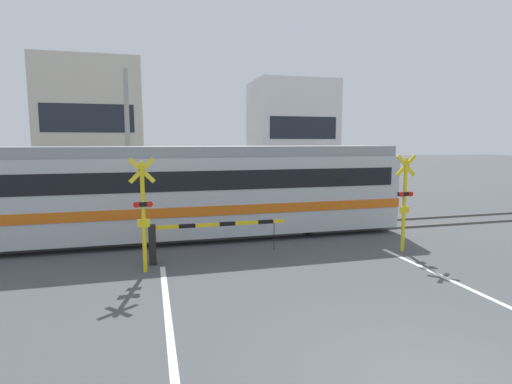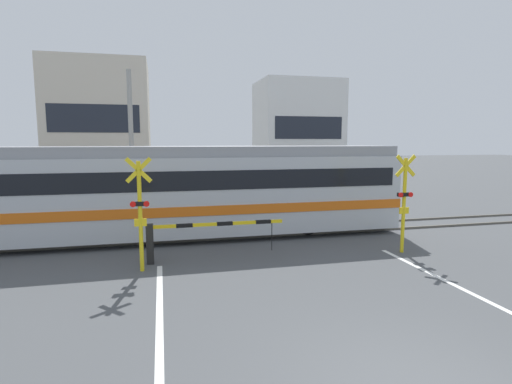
{
  "view_description": "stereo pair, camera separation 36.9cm",
  "coord_description": "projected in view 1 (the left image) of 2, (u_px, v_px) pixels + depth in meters",
  "views": [
    {
      "loc": [
        -3.69,
        -4.19,
        3.44
      ],
      "look_at": [
        0.0,
        9.67,
        1.6
      ],
      "focal_mm": 28.0,
      "sensor_mm": 36.0,
      "label": 1
    },
    {
      "loc": [
        -3.33,
        -4.28,
        3.44
      ],
      "look_at": [
        0.0,
        9.67,
        1.6
      ],
      "focal_mm": 28.0,
      "sensor_mm": 36.0,
      "label": 2
    }
  ],
  "objects": [
    {
      "name": "crossing_signal_right",
      "position": [
        405.0,
        199.0,
        12.33
      ],
      "size": [
        0.68,
        0.15,
        3.03
      ],
      "color": "yellow",
      "rests_on": "ground_plane"
    },
    {
      "name": "road_stripe_left",
      "position": [
        175.0,
        378.0,
        5.82
      ],
      "size": [
        0.14,
        10.72,
        0.01
      ],
      "color": "white",
      "rests_on": "ground_plane"
    },
    {
      "name": "pedestrian",
      "position": [
        204.0,
        189.0,
        21.2
      ],
      "size": [
        0.38,
        0.22,
        1.59
      ],
      "color": "brown",
      "rests_on": "ground_plane"
    },
    {
      "name": "building_left_of_street",
      "position": [
        94.0,
        127.0,
        27.32
      ],
      "size": [
        6.58,
        5.09,
        8.82
      ],
      "color": "beige",
      "rests_on": "ground_plane"
    },
    {
      "name": "rail_track_near",
      "position": [
        259.0,
        236.0,
        14.3
      ],
      "size": [
        50.0,
        0.1,
        0.08
      ],
      "color": "#5B564C",
      "rests_on": "ground_plane"
    },
    {
      "name": "crossing_barrier_far",
      "position": [
        294.0,
        198.0,
        18.37
      ],
      "size": [
        3.96,
        0.2,
        1.13
      ],
      "color": "black",
      "rests_on": "ground_plane"
    },
    {
      "name": "utility_pole_streetside",
      "position": [
        128.0,
        143.0,
        18.57
      ],
      "size": [
        0.22,
        0.22,
        6.71
      ],
      "color": "gray",
      "rests_on": "ground_plane"
    },
    {
      "name": "building_right_of_street",
      "position": [
        291.0,
        134.0,
        31.05
      ],
      "size": [
        6.01,
        5.09,
        7.96
      ],
      "color": "white",
      "rests_on": "ground_plane"
    },
    {
      "name": "rail_track_far",
      "position": [
        249.0,
        228.0,
        15.67
      ],
      "size": [
        50.0,
        0.1,
        0.08
      ],
      "color": "#5B564C",
      "rests_on": "ground_plane"
    },
    {
      "name": "crossing_signal_left",
      "position": [
        143.0,
        210.0,
        10.34
      ],
      "size": [
        0.68,
        0.15,
        3.03
      ],
      "color": "yellow",
      "rests_on": "ground_plane"
    },
    {
      "name": "commuter_train",
      "position": [
        155.0,
        190.0,
        13.86
      ],
      "size": [
        17.57,
        2.8,
        3.25
      ],
      "color": "#B7BCC1",
      "rests_on": "ground_plane"
    },
    {
      "name": "crossing_barrier_near",
      "position": [
        189.0,
        234.0,
        11.34
      ],
      "size": [
        3.96,
        0.2,
        1.13
      ],
      "color": "black",
      "rests_on": "ground_plane"
    }
  ]
}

